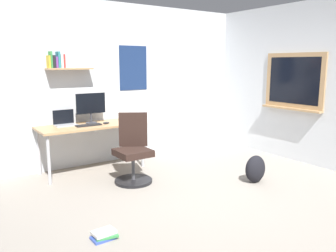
% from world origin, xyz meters
% --- Properties ---
extents(ground_plane, '(5.20, 5.20, 0.00)m').
position_xyz_m(ground_plane, '(0.00, 0.00, 0.00)').
color(ground_plane, gray).
rests_on(ground_plane, ground).
extents(wall_back, '(5.00, 0.30, 2.60)m').
position_xyz_m(wall_back, '(-0.01, 2.45, 1.30)').
color(wall_back, silver).
rests_on(wall_back, ground).
extents(desk, '(1.58, 0.63, 0.72)m').
position_xyz_m(desk, '(-0.63, 2.05, 0.65)').
color(desk, tan).
rests_on(desk, ground).
extents(office_chair, '(0.55, 0.56, 0.95)m').
position_xyz_m(office_chair, '(-0.35, 1.29, 0.41)').
color(office_chair, black).
rests_on(office_chair, ground).
extents(laptop, '(0.31, 0.21, 0.23)m').
position_xyz_m(laptop, '(-0.99, 2.20, 0.78)').
color(laptop, '#ADAFB5').
rests_on(laptop, desk).
extents(monitor_primary, '(0.46, 0.17, 0.46)m').
position_xyz_m(monitor_primary, '(-0.59, 2.16, 0.99)').
color(monitor_primary, '#38383D').
rests_on(monitor_primary, desk).
extents(keyboard, '(0.37, 0.13, 0.02)m').
position_xyz_m(keyboard, '(-0.71, 1.98, 0.73)').
color(keyboard, black).
rests_on(keyboard, desk).
extents(computer_mouse, '(0.10, 0.06, 0.03)m').
position_xyz_m(computer_mouse, '(-0.43, 1.98, 0.74)').
color(computer_mouse, '#262628').
rests_on(computer_mouse, desk).
extents(coffee_mug, '(0.08, 0.08, 0.09)m').
position_xyz_m(coffee_mug, '(0.06, 2.03, 0.77)').
color(coffee_mug, silver).
rests_on(coffee_mug, desk).
extents(backpack, '(0.32, 0.22, 0.38)m').
position_xyz_m(backpack, '(1.01, 0.27, 0.19)').
color(backpack, black).
rests_on(backpack, ground).
extents(book_stack_on_floor, '(0.25, 0.19, 0.07)m').
position_xyz_m(book_stack_on_floor, '(-1.36, 0.02, 0.04)').
color(book_stack_on_floor, '#3851B2').
rests_on(book_stack_on_floor, ground).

